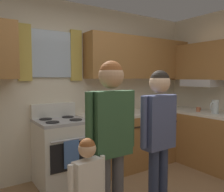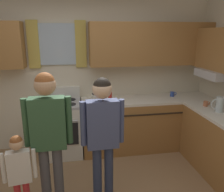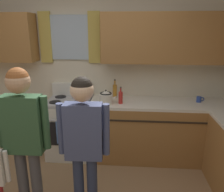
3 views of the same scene
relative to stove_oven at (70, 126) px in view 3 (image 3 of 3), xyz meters
The scene contains 9 objects.
back_wall_unit 1.12m from the stove_oven, 39.69° to the left, with size 4.60×0.42×2.60m.
kitchen_counter_run 1.87m from the stove_oven, 14.47° to the right, with size 2.25×2.22×0.90m.
stove_oven is the anchor object (origin of this frame).
bottle_oil_amber 0.90m from the stove_oven, 15.69° to the left, with size 0.06×0.06×0.29m.
bottle_sauce_red 0.96m from the stove_oven, ahead, with size 0.06×0.06×0.25m.
mug_cobalt_blue 2.00m from the stove_oven, ahead, with size 0.11×0.07×0.08m.
stovetop_kettle 0.80m from the stove_oven, 12.69° to the right, with size 0.27×0.20×0.21m.
adult_holding_child 1.45m from the stove_oven, 92.62° to the right, with size 0.50×0.22×1.62m.
adult_in_plaid 1.53m from the stove_oven, 69.17° to the right, with size 0.48×0.21×1.55m.
Camera 3 is at (0.64, -1.69, 1.94)m, focal length 36.59 mm.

